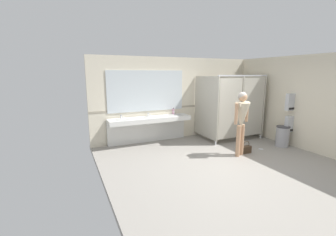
{
  "coord_description": "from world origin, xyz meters",
  "views": [
    {
      "loc": [
        -3.51,
        -4.14,
        2.15
      ],
      "look_at": [
        -1.35,
        0.6,
        1.13
      ],
      "focal_mm": 24.39,
      "sensor_mm": 36.0,
      "label": 1
    }
  ],
  "objects": [
    {
      "name": "paper_towel_dispenser_lower",
      "position": [
        2.57,
        0.41,
        0.67
      ],
      "size": [
        0.32,
        0.13,
        0.48
      ],
      "color": "#B7BABF",
      "rests_on": "wall_side_right"
    },
    {
      "name": "soap_dispenser",
      "position": [
        -0.31,
        2.48,
        0.93
      ],
      "size": [
        0.07,
        0.07,
        0.21
      ],
      "color": "#D899B2",
      "rests_on": "vanity_counter"
    },
    {
      "name": "ground_plane",
      "position": [
        0.0,
        0.0,
        -0.05
      ],
      "size": [
        5.87,
        5.82,
        0.1
      ],
      "primitive_type": "cube",
      "color": "gray"
    },
    {
      "name": "paper_towel_dispenser_upper",
      "position": [
        2.57,
        0.44,
        1.33
      ],
      "size": [
        0.37,
        0.13,
        0.5
      ],
      "color": "#B7BABF",
      "rests_on": "wall_side_right"
    },
    {
      "name": "wall_back",
      "position": [
        0.0,
        2.67,
        1.33
      ],
      "size": [
        5.87,
        0.12,
        2.66
      ],
      "primitive_type": "cube",
      "color": "beige",
      "rests_on": "ground_plane"
    },
    {
      "name": "person_standing",
      "position": [
        0.61,
        0.34,
        1.08
      ],
      "size": [
        0.57,
        0.5,
        1.69
      ],
      "color": "tan",
      "rests_on": "ground_plane"
    },
    {
      "name": "wall_back_tile_band",
      "position": [
        0.0,
        2.61,
        1.05
      ],
      "size": [
        5.87,
        0.01,
        0.06
      ],
      "primitive_type": "cube",
      "color": "#9E937F",
      "rests_on": "wall_back"
    },
    {
      "name": "vanity_counter",
      "position": [
        -1.17,
        2.4,
        0.62
      ],
      "size": [
        2.56,
        0.55,
        0.95
      ],
      "color": "silver",
      "rests_on": "ground_plane"
    },
    {
      "name": "floor_drain_cover",
      "position": [
        1.55,
        0.49,
        0.0
      ],
      "size": [
        0.14,
        0.14,
        0.01
      ],
      "primitive_type": "cylinder",
      "color": "#B7BABF",
      "rests_on": "ground_plane"
    },
    {
      "name": "bathroom_stalls",
      "position": [
        1.51,
        1.76,
        1.1
      ],
      "size": [
        1.9,
        1.3,
        2.11
      ],
      "color": "#B2AD9E",
      "rests_on": "ground_plane"
    },
    {
      "name": "wall_side_right",
      "position": [
        2.7,
        0.0,
        1.33
      ],
      "size": [
        0.12,
        5.82,
        2.66
      ],
      "primitive_type": "cube",
      "color": "beige",
      "rests_on": "ground_plane"
    },
    {
      "name": "handbag",
      "position": [
        0.93,
        0.42,
        0.11
      ],
      "size": [
        0.27,
        0.14,
        0.34
      ],
      "color": "#3F2D1E",
      "rests_on": "ground_plane"
    },
    {
      "name": "mirror_panel",
      "position": [
        -1.17,
        2.6,
        1.62
      ],
      "size": [
        2.46,
        0.02,
        1.26
      ],
      "primitive_type": "cube",
      "color": "silver",
      "rests_on": "wall_back"
    },
    {
      "name": "trash_bin",
      "position": [
        2.33,
        0.44,
        0.31
      ],
      "size": [
        0.38,
        0.38,
        0.61
      ],
      "color": "#99999E",
      "rests_on": "ground_plane"
    }
  ]
}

